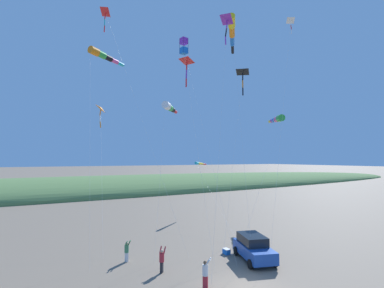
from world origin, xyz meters
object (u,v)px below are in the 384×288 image
object	(u,v)px
cooler_box	(226,251)
kite_windsock_small_distant	(200,164)
kite_delta_black_fish_shape	(106,13)
person_adult_flyer	(205,272)
kite_windsock_magenta_far_left	(232,30)
kite_delta_orange_high_right	(291,22)
kite_delta_long_streamer_right	(187,61)
kite_windsock_white_trailing	(277,119)
kite_delta_striped_overhead	(243,72)
person_child_green_jacket	(162,259)
kite_windsock_teal_far_right	(169,107)
kite_windsock_yellow_midlevel	(103,56)
parked_car	(254,247)
person_child_grey_jacket	(127,250)
kite_delta_checkered_midright	(227,20)
kite_box_blue_topmost	(184,46)
kite_delta_rainbow_low_near	(101,109)

from	to	relation	value
cooler_box	kite_windsock_small_distant	xyz separation A→B (m)	(15.31, -6.53, 6.84)
cooler_box	kite_delta_black_fish_shape	xyz separation A→B (m)	(7.24, 8.37, 21.14)
person_adult_flyer	kite_windsock_magenta_far_left	world-z (taller)	kite_windsock_magenta_far_left
kite_delta_orange_high_right	kite_delta_long_streamer_right	size ratio (longest dim) A/B	1.16
kite_windsock_white_trailing	kite_windsock_small_distant	xyz separation A→B (m)	(6.63, 8.34, -6.08)
kite_delta_striped_overhead	kite_delta_orange_high_right	size ratio (longest dim) A/B	0.78
person_child_green_jacket	kite_windsock_magenta_far_left	distance (m)	21.15
cooler_box	kite_delta_black_fish_shape	world-z (taller)	kite_delta_black_fish_shape
kite_windsock_small_distant	kite_delta_long_streamer_right	size ratio (longest dim) A/B	0.83
kite_windsock_small_distant	kite_windsock_teal_far_right	world-z (taller)	kite_windsock_teal_far_right
person_adult_flyer	kite_delta_black_fish_shape	world-z (taller)	kite_delta_black_fish_shape
kite_windsock_white_trailing	kite_delta_striped_overhead	bearing A→B (deg)	114.68
kite_delta_orange_high_right	kite_windsock_yellow_midlevel	world-z (taller)	kite_delta_orange_high_right
parked_car	person_child_grey_jacket	world-z (taller)	parked_car
kite_windsock_yellow_midlevel	kite_windsock_small_distant	bearing A→B (deg)	-74.07
person_child_green_jacket	kite_delta_checkered_midright	world-z (taller)	kite_delta_checkered_midright
kite_box_blue_topmost	kite_delta_long_streamer_right	bearing A→B (deg)	-32.54
kite_delta_rainbow_low_near	kite_delta_checkered_midright	size ratio (longest dim) A/B	0.79
cooler_box	kite_delta_checkered_midright	xyz separation A→B (m)	(-2.54, 1.62, 17.76)
kite_delta_long_streamer_right	person_child_green_jacket	bearing A→B (deg)	143.55
parked_car	kite_delta_long_streamer_right	bearing A→B (deg)	1.06
kite_windsock_magenta_far_left	kite_delta_black_fish_shape	distance (m)	11.96
person_child_green_jacket	kite_windsock_small_distant	world-z (taller)	kite_windsock_small_distant
kite_windsock_magenta_far_left	kite_windsock_teal_far_right	size ratio (longest dim) A/B	1.60
person_child_green_jacket	kite_delta_checkered_midright	xyz separation A→B (m)	(-1.61, -4.46, 17.04)
person_adult_flyer	kite_windsock_white_trailing	size ratio (longest dim) A/B	0.11
kite_windsock_magenta_far_left	kite_delta_checkered_midright	world-z (taller)	kite_windsock_magenta_far_left
kite_windsock_white_trailing	kite_delta_checkered_midright	world-z (taller)	kite_delta_checkered_midright
cooler_box	person_child_green_jacket	world-z (taller)	person_child_green_jacket
person_child_green_jacket	kite_box_blue_topmost	distance (m)	19.42
parked_car	cooler_box	distance (m)	2.48
kite_windsock_small_distant	cooler_box	bearing A→B (deg)	156.91
parked_car	kite_windsock_white_trailing	distance (m)	21.41
kite_delta_checkered_midright	kite_windsock_teal_far_right	world-z (taller)	kite_delta_checkered_midright
person_child_green_jacket	kite_delta_orange_high_right	world-z (taller)	kite_delta_orange_high_right
kite_windsock_teal_far_right	kite_delta_black_fish_shape	bearing A→B (deg)	70.11
person_child_green_jacket	kite_windsock_small_distant	xyz separation A→B (m)	(16.24, -12.60, 6.13)
kite_windsock_small_distant	parked_car	bearing A→B (deg)	162.40
kite_windsock_magenta_far_left	kite_delta_long_streamer_right	world-z (taller)	kite_windsock_magenta_far_left
kite_windsock_yellow_midlevel	kite_delta_striped_overhead	bearing A→B (deg)	-117.23
kite_delta_black_fish_shape	kite_box_blue_topmost	distance (m)	7.81
kite_delta_black_fish_shape	kite_delta_striped_overhead	bearing A→B (deg)	-101.67
person_adult_flyer	person_child_green_jacket	size ratio (longest dim) A/B	1.06
kite_windsock_magenta_far_left	kite_box_blue_topmost	world-z (taller)	kite_windsock_magenta_far_left
cooler_box	kite_windsock_teal_far_right	xyz separation A→B (m)	(5.22, 2.81, 12.41)
person_child_grey_jacket	kite_delta_black_fish_shape	xyz separation A→B (m)	(5.02, 0.77, 20.47)
person_adult_flyer	kite_windsock_yellow_midlevel	xyz separation A→B (m)	(15.60, 3.10, 17.72)
kite_delta_checkered_midright	kite_box_blue_topmost	bearing A→B (deg)	-2.15
kite_windsock_yellow_midlevel	kite_delta_checkered_midright	xyz separation A→B (m)	(-13.76, -6.19, -0.74)
person_child_green_jacket	kite_delta_checkered_midright	distance (m)	17.68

